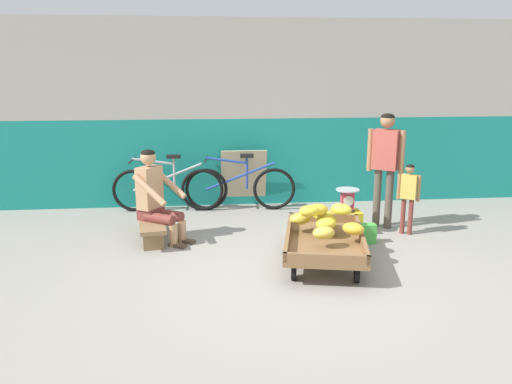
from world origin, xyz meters
TOP-DOWN VIEW (x-y plane):
  - ground_plane at (0.00, 0.00)m, footprint 80.00×80.00m
  - back_wall at (0.00, 3.12)m, footprint 16.00×0.30m
  - banana_cart at (0.38, 0.40)m, footprint 1.12×1.58m
  - banana_pile at (0.40, 0.53)m, footprint 0.78×0.86m
  - low_bench at (-1.59, 1.40)m, footprint 0.46×1.13m
  - vendor_seated at (-1.52, 1.35)m, footprint 0.74×0.67m
  - plastic_crate at (0.90, 1.38)m, footprint 0.36×0.28m
  - weighing_scale at (0.90, 1.38)m, footprint 0.30×0.30m
  - bicycle_near_left at (-1.47, 2.70)m, footprint 1.66×0.48m
  - bicycle_far_left at (-0.39, 2.66)m, footprint 1.66×0.48m
  - sign_board at (-0.32, 2.92)m, footprint 0.70×0.21m
  - customer_adult at (1.45, 1.60)m, footprint 0.42×0.35m
  - customer_child at (1.67, 1.29)m, footprint 0.26×0.20m
  - shopping_bag at (1.07, 0.99)m, footprint 0.18×0.12m

SIDE VIEW (x-z plane):
  - ground_plane at x=0.00m, z-range 0.00..0.00m
  - shopping_bag at x=1.07m, z-range 0.00..0.24m
  - plastic_crate at x=0.90m, z-range 0.00..0.30m
  - low_bench at x=-1.59m, z-range 0.06..0.33m
  - banana_cart at x=0.38m, z-range 0.06..0.42m
  - bicycle_near_left at x=-1.47m, z-range -0.08..0.78m
  - bicycle_far_left at x=-0.39m, z-range -0.08..0.78m
  - sign_board at x=-0.32m, z-range 0.00..0.88m
  - weighing_scale at x=0.90m, z-range 0.31..0.60m
  - banana_pile at x=0.40m, z-range 0.34..0.60m
  - customer_child at x=1.67m, z-range 0.11..1.02m
  - vendor_seated at x=-1.52m, z-range 0.00..1.14m
  - customer_adult at x=1.45m, z-range 0.19..1.72m
  - back_wall at x=0.00m, z-range 0.00..2.82m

